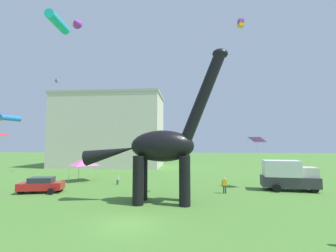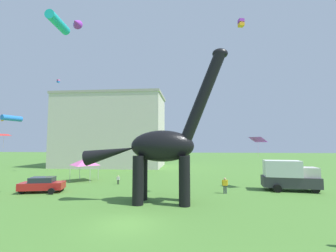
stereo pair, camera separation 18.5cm
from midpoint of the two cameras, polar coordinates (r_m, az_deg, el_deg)
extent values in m
plane|color=#4C7F33|center=(15.90, -10.05, -22.59)|extent=(240.00, 240.00, 0.00)
cylinder|color=black|center=(21.16, 3.92, -12.49)|extent=(0.92, 0.92, 3.99)
cylinder|color=black|center=(19.41, 3.83, -13.23)|extent=(0.92, 0.92, 3.99)
cylinder|color=black|center=(21.57, -6.54, -12.32)|extent=(0.92, 0.92, 3.99)
cylinder|color=black|center=(19.86, -7.57, -13.00)|extent=(0.92, 0.92, 3.99)
ellipsoid|color=black|center=(20.19, -1.62, -4.90)|extent=(5.47, 2.35, 2.69)
cylinder|color=black|center=(20.52, 8.37, 7.26)|extent=(3.93, 1.01, 7.78)
ellipsoid|color=black|center=(21.71, 12.38, 16.86)|extent=(1.35, 0.84, 0.92)
cone|color=black|center=(21.22, -14.10, -6.41)|extent=(4.80, 1.35, 2.28)
cube|color=red|center=(27.97, -28.74, -12.73)|extent=(4.50, 2.73, 0.72)
cube|color=#232B35|center=(27.88, -28.69, -11.47)|extent=(2.58, 2.06, 0.52)
cylinder|color=black|center=(27.98, -25.00, -13.60)|extent=(0.65, 0.36, 0.62)
cylinder|color=black|center=(26.47, -26.98, -14.09)|extent=(0.65, 0.36, 0.62)
cylinder|color=black|center=(29.62, -30.36, -12.87)|extent=(0.65, 0.36, 0.62)
cylinder|color=black|center=(28.19, -32.50, -13.25)|extent=(0.65, 0.36, 0.62)
cube|color=#38383D|center=(28.69, 27.36, -11.99)|extent=(5.84, 2.85, 1.10)
cube|color=silver|center=(29.30, 30.67, -9.62)|extent=(2.04, 2.16, 1.00)
cube|color=silver|center=(28.24, 25.76, -9.31)|extent=(3.83, 2.49, 1.70)
cylinder|color=black|center=(30.52, 30.21, -12.44)|extent=(0.83, 0.37, 0.80)
cylinder|color=black|center=(28.65, 32.04, -12.94)|extent=(0.83, 0.37, 0.80)
cylinder|color=black|center=(29.17, 23.46, -13.07)|extent=(0.83, 0.37, 0.80)
cylinder|color=black|center=(27.21, 24.90, -13.68)|extent=(0.83, 0.37, 0.80)
cylinder|color=black|center=(30.15, -12.54, -13.28)|extent=(0.09, 0.09, 0.54)
cylinder|color=black|center=(30.12, -12.30, -13.29)|extent=(0.09, 0.09, 0.54)
cube|color=silver|center=(30.07, -12.41, -12.42)|extent=(0.29, 0.18, 0.38)
sphere|color=tan|center=(30.03, -12.40, -11.90)|extent=(0.17, 0.17, 0.17)
cylinder|color=silver|center=(30.11, -12.72, -12.36)|extent=(0.07, 0.07, 0.36)
cylinder|color=silver|center=(30.02, -12.09, -12.40)|extent=(0.07, 0.07, 0.36)
cylinder|color=#2D3347|center=(24.98, 13.26, -14.87)|extent=(0.13, 0.13, 0.78)
cylinder|color=#2D3347|center=(25.00, 13.70, -14.85)|extent=(0.13, 0.13, 0.78)
cube|color=yellow|center=(24.88, 13.45, -13.35)|extent=(0.42, 0.26, 0.55)
sphere|color=tan|center=(24.82, 13.44, -12.44)|extent=(0.24, 0.24, 0.24)
cylinder|color=yellow|center=(24.84, 12.88, -13.31)|extent=(0.10, 0.10, 0.53)
cylinder|color=yellow|center=(24.91, 14.02, -13.26)|extent=(0.10, 0.10, 0.53)
cylinder|color=#B2B2B7|center=(34.69, -17.04, -10.71)|extent=(0.06, 0.06, 2.10)
cylinder|color=#B2B2B7|center=(32.22, -18.87, -11.17)|extent=(0.06, 0.06, 2.10)
cylinder|color=#B2B2B7|center=(35.78, -21.12, -10.41)|extent=(0.06, 0.06, 2.10)
cylinder|color=#B2B2B7|center=(33.38, -23.19, -10.81)|extent=(0.06, 0.06, 2.10)
pyramid|color=pink|center=(33.85, -19.99, -8.25)|extent=(3.15, 3.15, 0.90)
cylinder|color=#19B2B7|center=(26.29, -25.56, 21.89)|extent=(1.08, 3.21, 0.88)
cone|color=purple|center=(25.61, -21.80, 22.50)|extent=(0.98, 0.85, 0.93)
cube|color=purple|center=(28.63, 20.80, -3.12)|extent=(1.98, 2.10, 0.58)
cylinder|color=pink|center=(28.64, 20.87, -5.38)|extent=(0.01, 0.01, 1.73)
cube|color=red|center=(31.97, -35.57, -1.75)|extent=(1.43, 1.56, 0.24)
cylinder|color=orange|center=(31.95, -35.63, -3.23)|extent=(0.01, 0.01, 1.27)
cube|color=purple|center=(25.78, 17.16, 23.18)|extent=(0.59, 0.59, 0.39)
cube|color=orange|center=(25.64, 17.18, 22.57)|extent=(0.59, 0.59, 0.39)
cylinder|color=#287AE5|center=(37.22, -34.24, 1.61)|extent=(1.43, 2.69, 0.72)
cone|color=orange|center=(38.40, -35.43, 1.51)|extent=(0.91, 0.84, 0.76)
cube|color=pink|center=(46.19, -25.62, 10.09)|extent=(0.47, 0.47, 0.31)
cube|color=#287AE5|center=(46.13, -25.63, 9.79)|extent=(0.47, 0.47, 0.31)
cube|color=beige|center=(53.45, -14.14, -1.36)|extent=(22.75, 11.43, 15.37)
cube|color=#ABA396|center=(54.43, -13.98, 7.01)|extent=(23.21, 11.66, 0.50)
camera|label=1|loc=(0.09, -90.25, 0.02)|focal=24.93mm
camera|label=2|loc=(0.09, 89.75, -0.02)|focal=24.93mm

